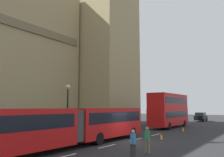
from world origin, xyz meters
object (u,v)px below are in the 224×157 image
object	(u,v)px
double_decker_bus	(169,109)
sedan_lead	(201,117)
pedestrian_near_cones	(133,143)
articulated_bus	(69,124)
traffic_cone_middle	(183,130)
pedestrian_by_kerb	(147,139)
traffic_cone_west	(161,137)
street_lamp	(68,106)

from	to	relation	value
double_decker_bus	sedan_lead	distance (m)	18.99
pedestrian_near_cones	articulated_bus	bearing A→B (deg)	82.33
double_decker_bus	traffic_cone_middle	size ratio (longest dim) A/B	17.52
pedestrian_by_kerb	sedan_lead	bearing A→B (deg)	8.73
traffic_cone_west	double_decker_bus	bearing A→B (deg)	17.35
articulated_bus	double_decker_bus	bearing A→B (deg)	0.01
traffic_cone_middle	pedestrian_by_kerb	distance (m)	14.71
street_lamp	pedestrian_by_kerb	size ratio (longest dim) A/B	3.12
articulated_bus	traffic_cone_west	xyz separation A→B (m)	(7.89, -4.03, -1.46)
pedestrian_near_cones	double_decker_bus	bearing A→B (deg)	15.26
traffic_cone_west	traffic_cone_middle	distance (m)	7.92
street_lamp	pedestrian_by_kerb	world-z (taller)	street_lamp
traffic_cone_middle	pedestrian_near_cones	bearing A→B (deg)	-171.99
double_decker_bus	traffic_cone_west	xyz separation A→B (m)	(-12.91, -4.03, -2.43)
articulated_bus	traffic_cone_middle	distance (m)	16.26
sedan_lead	pedestrian_near_cones	xyz separation A→B (m)	(-40.50, -6.00, -0.00)
street_lamp	pedestrian_by_kerb	bearing A→B (deg)	-106.44
traffic_cone_middle	pedestrian_near_cones	distance (m)	16.76
pedestrian_near_cones	street_lamp	bearing A→B (deg)	63.87
pedestrian_near_cones	pedestrian_by_kerb	distance (m)	2.06
traffic_cone_middle	street_lamp	bearing A→B (deg)	144.94
street_lamp	articulated_bus	bearing A→B (deg)	-133.70
traffic_cone_middle	street_lamp	xyz separation A→B (m)	(-11.49, 8.06, 2.77)
traffic_cone_middle	pedestrian_by_kerb	world-z (taller)	pedestrian_by_kerb
articulated_bus	pedestrian_by_kerb	size ratio (longest dim) A/B	10.90
articulated_bus	sedan_lead	bearing A→B (deg)	0.16
traffic_cone_west	pedestrian_by_kerb	xyz separation A→B (m)	(-6.63, -1.76, 0.63)
traffic_cone_middle	sedan_lead	bearing A→B (deg)	8.72
street_lamp	double_decker_bus	bearing A→B (deg)	-15.28
pedestrian_by_kerb	pedestrian_near_cones	bearing A→B (deg)	-177.26
pedestrian_near_cones	pedestrian_by_kerb	world-z (taller)	same
articulated_bus	street_lamp	xyz separation A→B (m)	(4.31, 4.51, 1.31)
traffic_cone_west	sedan_lead	bearing A→B (deg)	7.42
sedan_lead	pedestrian_near_cones	world-z (taller)	sedan_lead
pedestrian_by_kerb	articulated_bus	bearing A→B (deg)	102.36
sedan_lead	pedestrian_by_kerb	size ratio (longest dim) A/B	2.60
articulated_bus	traffic_cone_middle	size ratio (longest dim) A/B	31.77
double_decker_bus	traffic_cone_west	world-z (taller)	double_decker_bus
traffic_cone_middle	pedestrian_near_cones	size ratio (longest dim) A/B	0.34
street_lamp	sedan_lead	bearing A→B (deg)	-7.08
double_decker_bus	sedan_lead	xyz separation A→B (m)	(18.90, 0.11, -1.80)
traffic_cone_west	pedestrian_near_cones	xyz separation A→B (m)	(-8.69, -1.86, 0.63)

